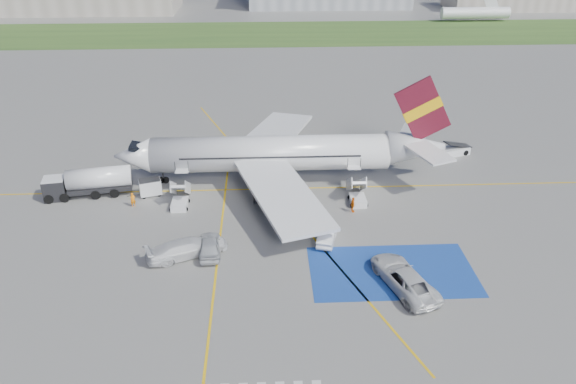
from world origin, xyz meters
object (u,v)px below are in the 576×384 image
at_px(airliner, 284,153).
at_px(car_silver_b, 327,235).
at_px(gpu_cart, 150,188).
at_px(van_white_a, 404,275).
at_px(fuel_tanker, 89,184).
at_px(belt_loader, 448,152).
at_px(van_white_b, 187,245).
at_px(car_silver_a, 210,246).

bearing_deg(airliner, car_silver_b, -74.97).
bearing_deg(gpu_cart, van_white_a, -54.05).
bearing_deg(fuel_tanker, gpu_cart, -12.00).
bearing_deg(belt_loader, van_white_b, -164.09).
bearing_deg(gpu_cart, van_white_b, -83.68).
distance_m(van_white_a, van_white_b, 18.94).
relative_size(gpu_cart, car_silver_b, 0.62).
bearing_deg(van_white_a, airliner, -83.72).
distance_m(gpu_cart, belt_loader, 36.34).
bearing_deg(car_silver_b, belt_loader, -116.90).
distance_m(airliner, van_white_a, 22.17).
height_order(airliner, van_white_a, airliner).
bearing_deg(van_white_a, fuel_tanker, -48.20).
distance_m(car_silver_a, van_white_b, 1.99).
distance_m(car_silver_a, car_silver_b, 10.82).
xyz_separation_m(car_silver_b, van_white_b, (-12.67, -1.76, 0.39)).
bearing_deg(belt_loader, airliner, 177.66).
bearing_deg(van_white_a, gpu_cart, -54.15).
height_order(car_silver_a, van_white_a, van_white_a).
height_order(car_silver_b, van_white_b, van_white_b).
bearing_deg(van_white_a, belt_loader, -131.69).
relative_size(airliner, van_white_b, 6.73).
xyz_separation_m(fuel_tanker, van_white_a, (29.91, -17.62, -0.17)).
height_order(fuel_tanker, car_silver_b, fuel_tanker).
relative_size(fuel_tanker, belt_loader, 1.52).
bearing_deg(airliner, belt_loader, 16.83).
bearing_deg(fuel_tanker, airliner, -2.25).
relative_size(belt_loader, van_white_a, 1.02).
bearing_deg(car_silver_a, van_white_a, 157.49).
bearing_deg(fuel_tanker, car_silver_a, -50.19).
distance_m(airliner, van_white_b, 17.52).
bearing_deg(car_silver_b, gpu_cart, -14.49).
height_order(belt_loader, van_white_b, van_white_b).
bearing_deg(airliner, gpu_cart, -168.84).
height_order(airliner, belt_loader, airliner).
relative_size(belt_loader, car_silver_b, 1.46).
height_order(van_white_a, van_white_b, van_white_a).
bearing_deg(van_white_a, car_silver_a, -37.00).
xyz_separation_m(fuel_tanker, car_silver_a, (13.72, -11.95, -0.48)).
relative_size(car_silver_a, van_white_a, 0.79).
xyz_separation_m(belt_loader, van_white_a, (-11.76, -26.42, 0.68)).
bearing_deg(car_silver_b, airliner, -60.02).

